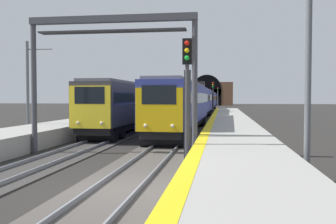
{
  "coord_description": "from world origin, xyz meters",
  "views": [
    {
      "loc": [
        -11.48,
        -3.28,
        2.97
      ],
      "look_at": [
        14.38,
        0.47,
        1.95
      ],
      "focal_mm": 40.39,
      "sensor_mm": 36.0,
      "label": 1
    }
  ],
  "objects_px": {
    "railway_signal_mid": "(213,96)",
    "railway_signal_far": "(218,95)",
    "railway_signal_near": "(187,91)",
    "catenary_mast_far": "(307,69)",
    "train_main_approaching": "(202,101)",
    "train_adjacent_platform": "(166,101)",
    "catenary_mast_near": "(28,88)",
    "overhead_signal_gantry": "(112,50)"
  },
  "relations": [
    {
      "from": "railway_signal_mid",
      "to": "railway_signal_far",
      "type": "relative_size",
      "value": 0.89
    },
    {
      "from": "railway_signal_near",
      "to": "catenary_mast_far",
      "type": "distance_m",
      "value": 4.73
    },
    {
      "from": "railway_signal_near",
      "to": "catenary_mast_far",
      "type": "height_order",
      "value": "catenary_mast_far"
    },
    {
      "from": "train_main_approaching",
      "to": "railway_signal_near",
      "type": "distance_m",
      "value": 45.83
    },
    {
      "from": "train_main_approaching",
      "to": "train_adjacent_platform",
      "type": "relative_size",
      "value": 1.32
    },
    {
      "from": "train_main_approaching",
      "to": "catenary_mast_far",
      "type": "bearing_deg",
      "value": 8.7
    },
    {
      "from": "catenary_mast_near",
      "to": "train_main_approaching",
      "type": "bearing_deg",
      "value": -17.1
    },
    {
      "from": "train_main_approaching",
      "to": "catenary_mast_near",
      "type": "bearing_deg",
      "value": -15.79
    },
    {
      "from": "railway_signal_far",
      "to": "catenary_mast_far",
      "type": "bearing_deg",
      "value": 2.57
    },
    {
      "from": "railway_signal_near",
      "to": "railway_signal_mid",
      "type": "height_order",
      "value": "railway_signal_near"
    },
    {
      "from": "train_adjacent_platform",
      "to": "overhead_signal_gantry",
      "type": "relative_size",
      "value": 7.01
    },
    {
      "from": "train_adjacent_platform",
      "to": "railway_signal_mid",
      "type": "height_order",
      "value": "railway_signal_mid"
    },
    {
      "from": "catenary_mast_near",
      "to": "catenary_mast_far",
      "type": "xyz_separation_m",
      "value": [
        -12.23,
        -17.02,
        0.32
      ]
    },
    {
      "from": "catenary_mast_far",
      "to": "railway_signal_mid",
      "type": "bearing_deg",
      "value": 5.83
    },
    {
      "from": "catenary_mast_near",
      "to": "catenary_mast_far",
      "type": "height_order",
      "value": "catenary_mast_far"
    },
    {
      "from": "train_adjacent_platform",
      "to": "catenary_mast_far",
      "type": "bearing_deg",
      "value": 16.45
    },
    {
      "from": "train_adjacent_platform",
      "to": "overhead_signal_gantry",
      "type": "height_order",
      "value": "overhead_signal_gantry"
    },
    {
      "from": "train_main_approaching",
      "to": "railway_signal_near",
      "type": "bearing_deg",
      "value": 3.59
    },
    {
      "from": "railway_signal_far",
      "to": "railway_signal_near",
      "type": "bearing_deg",
      "value": 0.0
    },
    {
      "from": "railway_signal_far",
      "to": "train_adjacent_platform",
      "type": "bearing_deg",
      "value": -6.45
    },
    {
      "from": "train_main_approaching",
      "to": "overhead_signal_gantry",
      "type": "bearing_deg",
      "value": -1.84
    },
    {
      "from": "railway_signal_near",
      "to": "railway_signal_mid",
      "type": "bearing_deg",
      "value": -180.0
    },
    {
      "from": "train_adjacent_platform",
      "to": "overhead_signal_gantry",
      "type": "bearing_deg",
      "value": 4.91
    },
    {
      "from": "railway_signal_near",
      "to": "catenary_mast_near",
      "type": "relative_size",
      "value": 0.76
    },
    {
      "from": "railway_signal_mid",
      "to": "catenary_mast_near",
      "type": "relative_size",
      "value": 0.75
    },
    {
      "from": "train_main_approaching",
      "to": "catenary_mast_near",
      "type": "xyz_separation_m",
      "value": [
        -35.3,
        10.86,
        1.24
      ]
    },
    {
      "from": "catenary_mast_far",
      "to": "railway_signal_far",
      "type": "bearing_deg",
      "value": 2.57
    },
    {
      "from": "overhead_signal_gantry",
      "to": "catenary_mast_far",
      "type": "bearing_deg",
      "value": -120.37
    },
    {
      "from": "railway_signal_near",
      "to": "catenary_mast_near",
      "type": "bearing_deg",
      "value": -129.59
    },
    {
      "from": "railway_signal_near",
      "to": "catenary_mast_far",
      "type": "bearing_deg",
      "value": 68.16
    },
    {
      "from": "railway_signal_mid",
      "to": "overhead_signal_gantry",
      "type": "distance_m",
      "value": 37.78
    },
    {
      "from": "railway_signal_mid",
      "to": "catenary_mast_near",
      "type": "distance_m",
      "value": 32.8
    },
    {
      "from": "catenary_mast_near",
      "to": "catenary_mast_far",
      "type": "distance_m",
      "value": 20.97
    },
    {
      "from": "catenary_mast_near",
      "to": "railway_signal_far",
      "type": "bearing_deg",
      "value": -8.53
    },
    {
      "from": "railway_signal_mid",
      "to": "train_main_approaching",
      "type": "bearing_deg",
      "value": -160.09
    },
    {
      "from": "railway_signal_far",
      "to": "catenary_mast_near",
      "type": "distance_m",
      "value": 85.55
    },
    {
      "from": "train_adjacent_platform",
      "to": "overhead_signal_gantry",
      "type": "xyz_separation_m",
      "value": [
        -34.27,
        -2.34,
        3.01
      ]
    },
    {
      "from": "train_adjacent_platform",
      "to": "catenary_mast_near",
      "type": "height_order",
      "value": "catenary_mast_near"
    },
    {
      "from": "railway_signal_mid",
      "to": "railway_signal_far",
      "type": "height_order",
      "value": "railway_signal_far"
    },
    {
      "from": "train_main_approaching",
      "to": "railway_signal_near",
      "type": "relative_size",
      "value": 15.07
    },
    {
      "from": "railway_signal_near",
      "to": "catenary_mast_near",
      "type": "xyz_separation_m",
      "value": [
        10.49,
        12.69,
        0.39
      ]
    },
    {
      "from": "railway_signal_near",
      "to": "railway_signal_far",
      "type": "distance_m",
      "value": 95.1
    }
  ]
}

